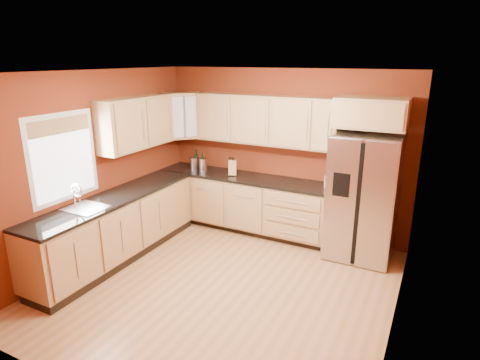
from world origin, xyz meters
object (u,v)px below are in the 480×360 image
(refrigerator, at_px, (363,197))
(canister_left, at_px, (194,164))
(wine_bottle_a, at_px, (196,159))
(knife_block, at_px, (233,168))
(soap_dispenser, at_px, (327,180))

(refrigerator, relative_size, canister_left, 8.41)
(canister_left, distance_m, wine_bottle_a, 0.10)
(refrigerator, relative_size, knife_block, 7.24)
(canister_left, bearing_deg, refrigerator, -0.52)
(canister_left, relative_size, wine_bottle_a, 0.62)
(soap_dispenser, bearing_deg, knife_block, -177.73)
(wine_bottle_a, distance_m, soap_dispenser, 2.26)
(wine_bottle_a, height_order, soap_dispenser, wine_bottle_a)
(wine_bottle_a, bearing_deg, knife_block, -4.26)
(refrigerator, bearing_deg, wine_bottle_a, 177.92)
(canister_left, height_order, wine_bottle_a, wine_bottle_a)
(refrigerator, height_order, soap_dispenser, refrigerator)
(knife_block, bearing_deg, canister_left, 158.64)
(refrigerator, xyz_separation_m, wine_bottle_a, (-2.81, 0.10, 0.20))
(refrigerator, distance_m, wine_bottle_a, 2.82)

